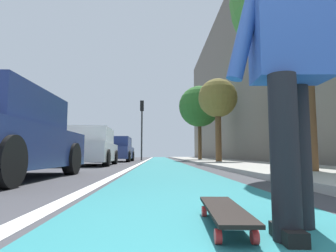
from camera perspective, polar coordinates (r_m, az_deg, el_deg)
name	(u,v)px	position (r m, az deg, el deg)	size (l,w,h in m)	color
ground_plane	(165,166)	(10.61, -0.58, -7.97)	(80.00, 80.00, 0.00)	#38383D
bike_lane_paint	(161,160)	(24.61, -1.43, -6.70)	(56.00, 1.92, 0.00)	#237075
lane_stripe_white	(146,161)	(20.62, -4.41, -6.86)	(52.00, 0.16, 0.01)	silver
sidewalk_curb	(209,160)	(18.91, 8.22, -6.78)	(52.00, 3.20, 0.10)	#9E9B93
building_facade	(233,78)	(24.23, 12.71, 9.37)	(40.00, 1.20, 13.34)	#6E655A
skateboard	(225,211)	(1.74, 11.16, -16.23)	(0.85, 0.24, 0.11)	red
skater_person	(290,60)	(1.76, 22.99, 11.99)	(0.45, 0.72, 1.64)	black
parked_car_mid	(90,148)	(11.86, -15.13, -4.17)	(4.29, 1.97, 1.47)	silver
parked_car_far	(116,150)	(18.01, -10.23, -4.67)	(4.31, 1.98, 1.49)	navy
traffic_light	(142,119)	(22.37, -5.21, 1.36)	(0.33, 0.28, 4.62)	#2D2D2D
street_tree_mid	(218,99)	(14.44, 9.83, 5.29)	(1.92, 1.92, 4.17)	brown
street_tree_far	(199,107)	(20.57, 6.25, 3.84)	(2.91, 2.91, 5.30)	brown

